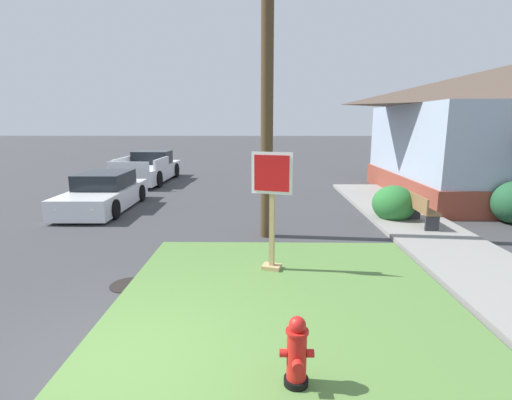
{
  "coord_description": "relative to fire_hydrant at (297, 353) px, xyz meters",
  "views": [
    {
      "loc": [
        1.72,
        -4.23,
        2.95
      ],
      "look_at": [
        1.6,
        3.4,
        1.4
      ],
      "focal_mm": 27.06,
      "sensor_mm": 36.0,
      "label": 1
    }
  ],
  "objects": [
    {
      "name": "fire_hydrant",
      "position": [
        0.0,
        0.0,
        0.0
      ],
      "size": [
        0.38,
        0.34,
        0.82
      ],
      "color": "black",
      "rests_on": "grass_corner_patch"
    },
    {
      "name": "street_bench",
      "position": [
        4.06,
        6.74,
        0.12
      ],
      "size": [
        0.42,
        1.43,
        0.85
      ],
      "color": "brown",
      "rests_on": "sidewalk_strip"
    },
    {
      "name": "utility_pole",
      "position": [
        -0.26,
        5.96,
        5.15
      ],
      "size": [
        1.67,
        0.31,
        10.86
      ],
      "color": "#4C3823",
      "rests_on": "ground"
    },
    {
      "name": "parked_sedan_white",
      "position": [
        -5.81,
        9.14,
        0.08
      ],
      "size": [
        1.94,
        4.54,
        1.25
      ],
      "color": "silver",
      "rests_on": "ground"
    },
    {
      "name": "grass_corner_patch",
      "position": [
        0.02,
        2.2,
        -0.42
      ],
      "size": [
        5.6,
        5.92,
        0.08
      ],
      "primitive_type": "cube",
      "color": "#567F3D",
      "rests_on": "ground"
    },
    {
      "name": "shrub_by_curb",
      "position": [
        3.57,
        7.57,
        0.08
      ],
      "size": [
        1.25,
        1.25,
        1.09
      ],
      "primitive_type": "ellipsoid",
      "color": "#2B7332",
      "rests_on": "ground"
    },
    {
      "name": "pickup_truck_white",
      "position": [
        -6.07,
        15.38,
        0.15
      ],
      "size": [
        2.25,
        5.55,
        1.48
      ],
      "color": "silver",
      "rests_on": "ground"
    },
    {
      "name": "sidewalk_strip",
      "position": [
        4.02,
        6.09,
        -0.4
      ],
      "size": [
        2.2,
        15.54,
        0.12
      ],
      "primitive_type": "cube",
      "color": "gray",
      "rests_on": "ground"
    },
    {
      "name": "stop_sign",
      "position": [
        -0.19,
        3.43,
        0.79
      ],
      "size": [
        0.77,
        0.37,
        2.32
      ],
      "color": "tan",
      "rests_on": "grass_corner_patch"
    },
    {
      "name": "ground_plane",
      "position": [
        -2.11,
        0.42,
        -0.46
      ],
      "size": [
        160.0,
        160.0,
        0.0
      ],
      "primitive_type": "plane",
      "color": "#3D3D3F"
    },
    {
      "name": "manhole_cover",
      "position": [
        -2.82,
        2.79,
        -0.46
      ],
      "size": [
        0.7,
        0.7,
        0.02
      ],
      "primitive_type": "cylinder",
      "color": "black",
      "rests_on": "ground"
    }
  ]
}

